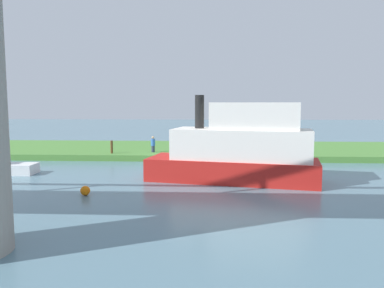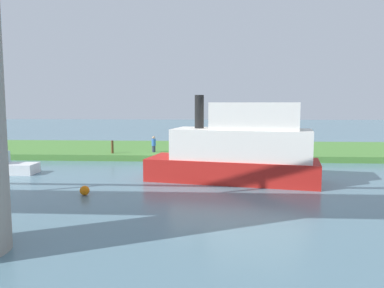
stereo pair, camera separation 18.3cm
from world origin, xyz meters
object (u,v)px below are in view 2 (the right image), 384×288
marker_buoy (85,190)px  mooring_post (112,147)px  motorboat_red (271,161)px  person_on_bank (154,144)px  houseboat_blue (1,166)px  pontoon_yellow (238,149)px

marker_buoy → mooring_post: bearing=-81.3°
motorboat_red → marker_buoy: 14.17m
person_on_bank → houseboat_blue: bearing=41.1°
houseboat_blue → marker_buoy: houseboat_blue is taller
houseboat_blue → marker_buoy: bearing=143.7°
person_on_bank → pontoon_yellow: pontoon_yellow is taller
mooring_post → houseboat_blue: bearing=50.6°
person_on_bank → motorboat_red: 10.47m
pontoon_yellow → houseboat_blue: pontoon_yellow is taller
motorboat_red → marker_buoy: bearing=39.8°
person_on_bank → houseboat_blue: person_on_bank is taller
mooring_post → motorboat_red: bearing=164.5°
motorboat_red → houseboat_blue: bearing=10.5°
person_on_bank → houseboat_blue: size_ratio=0.31×
person_on_bank → motorboat_red: bearing=154.4°
person_on_bank → motorboat_red: size_ratio=0.31×
pontoon_yellow → houseboat_blue: (15.76, -1.54, -1.41)m
mooring_post → motorboat_red: size_ratio=0.24×
mooring_post → motorboat_red: 13.29m
mooring_post → person_on_bank: bearing=-164.0°
person_on_bank → motorboat_red: person_on_bank is taller
mooring_post → pontoon_yellow: bearing=139.6°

